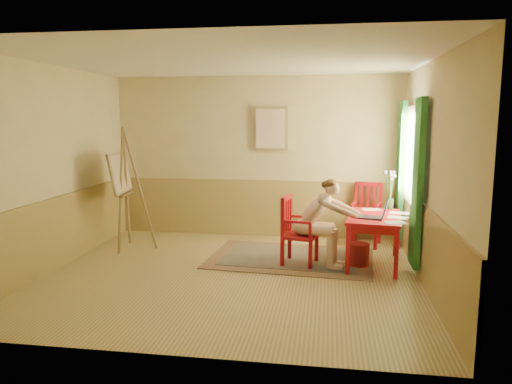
% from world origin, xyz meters
% --- Properties ---
extents(room, '(5.04, 4.54, 2.84)m').
position_xyz_m(room, '(0.00, 0.00, 1.40)').
color(room, tan).
rests_on(room, ground).
extents(wainscot, '(5.00, 4.50, 1.00)m').
position_xyz_m(wainscot, '(0.00, 0.80, 0.50)').
color(wainscot, tan).
rests_on(wainscot, room).
extents(window, '(0.12, 2.01, 2.20)m').
position_xyz_m(window, '(2.42, 1.10, 1.35)').
color(window, white).
rests_on(window, room).
extents(wall_portrait, '(0.60, 0.05, 0.76)m').
position_xyz_m(wall_portrait, '(0.25, 2.20, 1.90)').
color(wall_portrait, '#9A8757').
rests_on(wall_portrait, room).
extents(rug, '(2.52, 1.78, 0.02)m').
position_xyz_m(rug, '(0.73, 0.89, 0.01)').
color(rug, '#8C7251').
rests_on(rug, room).
extents(table, '(0.86, 1.28, 0.72)m').
position_xyz_m(table, '(1.91, 0.75, 0.63)').
color(table, '#AF1019').
rests_on(table, room).
extents(chair_left, '(0.53, 0.51, 0.99)m').
position_xyz_m(chair_left, '(0.83, 0.62, 0.49)').
color(chair_left, '#AF1019').
rests_on(chair_left, room).
extents(chair_back, '(0.55, 0.56, 1.03)m').
position_xyz_m(chair_back, '(1.89, 1.88, 0.51)').
color(chair_back, '#AF1019').
rests_on(chair_back, room).
extents(figure, '(0.96, 0.50, 1.26)m').
position_xyz_m(figure, '(1.15, 0.57, 0.69)').
color(figure, beige).
rests_on(figure, room).
extents(laptop, '(0.47, 0.34, 0.25)m').
position_xyz_m(laptop, '(1.90, 0.56, 0.77)').
color(laptop, '#1E2338').
rests_on(laptop, table).
extents(papers, '(0.68, 1.13, 0.00)m').
position_xyz_m(papers, '(2.14, 0.78, 0.72)').
color(papers, white).
rests_on(papers, table).
extents(vase, '(0.21, 0.30, 0.59)m').
position_xyz_m(vase, '(2.19, 1.30, 0.99)').
color(vase, '#3F724C').
rests_on(vase, table).
extents(wastebasket, '(0.34, 0.34, 0.33)m').
position_xyz_m(wastebasket, '(1.71, 0.67, 0.16)').
color(wastebasket, '#A8262A').
rests_on(wastebasket, room).
extents(easel, '(0.69, 0.87, 1.95)m').
position_xyz_m(easel, '(-1.96, 1.06, 1.15)').
color(easel, olive).
rests_on(easel, room).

